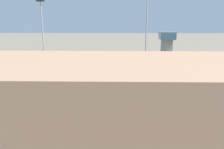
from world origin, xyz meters
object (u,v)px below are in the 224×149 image
object	(u,v)px
train_on_track_6	(157,91)
light_mast_0	(147,14)
train_on_track_4	(212,79)
train_on_track_3	(75,73)
train_on_track_5	(162,84)
train_on_track_1	(9,64)
light_mast_2	(42,23)
control_tower	(167,44)

from	to	relation	value
train_on_track_6	light_mast_0	world-z (taller)	light_mast_0
train_on_track_6	train_on_track_4	world-z (taller)	train_on_track_4
train_on_track_3	light_mast_0	distance (m)	32.65
train_on_track_5	train_on_track_6	bearing A→B (deg)	68.06
train_on_track_5	train_on_track_4	size ratio (longest dim) A/B	0.71
train_on_track_3	light_mast_0	xyz separation A→B (m)	(-22.12, -17.47, 16.49)
train_on_track_6	light_mast_0	xyz separation A→B (m)	(-1.20, -32.47, 16.63)
train_on_track_4	light_mast_0	world-z (taller)	light_mast_0
train_on_track_3	train_on_track_6	bearing A→B (deg)	144.36
train_on_track_1	train_on_track_4	distance (m)	62.49
train_on_track_5	train_on_track_4	bearing A→B (deg)	-160.32
train_on_track_5	light_mast_0	world-z (taller)	light_mast_0
train_on_track_6	train_on_track_1	world-z (taller)	train_on_track_1
train_on_track_4	light_mast_2	bearing A→B (deg)	-24.89
train_on_track_1	control_tower	distance (m)	59.65
train_on_track_4	light_mast_2	size ratio (longest dim) A/B	2.74
train_on_track_6	control_tower	xyz separation A→B (m)	(-11.24, -45.30, 5.06)
light_mast_2	control_tower	bearing A→B (deg)	-166.24
train_on_track_1	light_mast_2	bearing A→B (deg)	-136.15
train_on_track_5	light_mast_2	distance (m)	49.23
train_on_track_5	light_mast_2	size ratio (longest dim) A/B	1.95
train_on_track_5	train_on_track_3	distance (m)	25.02
light_mast_0	control_tower	bearing A→B (deg)	-128.06
train_on_track_3	train_on_track_1	bearing A→B (deg)	-22.84
control_tower	light_mast_0	bearing A→B (deg)	51.94
train_on_track_3	light_mast_2	size ratio (longest dim) A/B	0.41
light_mast_2	train_on_track_6	bearing A→B (deg)	136.30
train_on_track_6	light_mast_0	bearing A→B (deg)	-92.11
train_on_track_4	control_tower	distance (m)	35.96
light_mast_2	control_tower	size ratio (longest dim) A/B	2.01
train_on_track_5	train_on_track_3	xyz separation A→B (m)	(22.93, -10.00, 0.17)
control_tower	train_on_track_5	bearing A→B (deg)	77.10
train_on_track_3	train_on_track_1	world-z (taller)	same
train_on_track_3	light_mast_2	xyz separation A→B (m)	(14.52, -18.87, 13.53)
train_on_track_3	train_on_track_4	size ratio (longest dim) A/B	0.15
train_on_track_6	train_on_track_1	bearing A→B (deg)	-29.24
train_on_track_6	train_on_track_3	distance (m)	25.74
train_on_track_6	light_mast_0	distance (m)	36.50
train_on_track_1	light_mast_0	size ratio (longest dim) A/B	1.59
train_on_track_4	light_mast_0	distance (m)	31.60
train_on_track_6	light_mast_2	size ratio (longest dim) A/B	2.95
train_on_track_1	train_on_track_4	size ratio (longest dim) A/B	0.71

